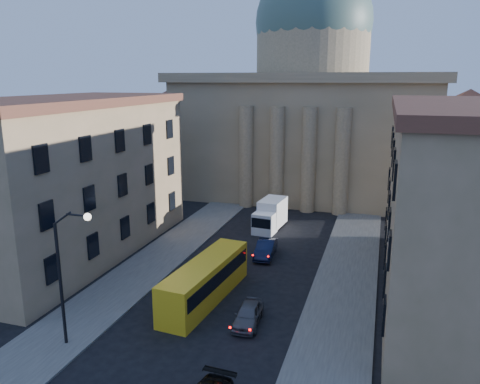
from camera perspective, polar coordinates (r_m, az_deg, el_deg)
The scene contains 11 objects.
sidewalk_left at distance 40.64m, azimuth -12.90°, elevation -10.23°, with size 5.00×60.00×0.15m, color #514E4A.
sidewalk_right at distance 35.87m, azimuth 12.10°, elevation -13.56°, with size 5.00×60.00×0.15m, color #514E4A.
church at distance 70.34m, azimuth 8.53°, elevation 9.93°, with size 68.02×28.76×36.60m.
building_left at distance 46.23m, azimuth -20.08°, elevation 1.76°, with size 11.60×26.60×14.70m.
building_right at distance 37.52m, azimuth 26.29°, elevation -1.46°, with size 11.60×26.60×14.70m.
street_lamp at distance 30.24m, azimuth -20.41°, elevation -8.60°, with size 2.62×0.44×8.83m.
car_left_mid at distance 34.37m, azimuth -6.26°, elevation -13.39°, with size 2.37×5.15×1.43m, color silver.
car_right_far at distance 32.86m, azimuth 1.00°, elevation -14.68°, with size 1.65×4.11×1.40m, color #4C4C51.
car_right_distant at distance 44.22m, azimuth 3.14°, elevation -6.92°, with size 1.61×4.60×1.52m, color black.
city_bus at distance 35.80m, azimuth -4.22°, elevation -10.58°, with size 3.42×10.86×3.01m.
box_truck at distance 52.00m, azimuth 3.69°, elevation -2.87°, with size 2.81×6.00×3.19m.
Camera 1 is at (10.73, -13.90, 16.31)m, focal length 35.00 mm.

